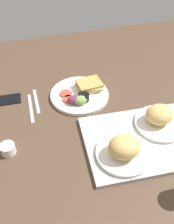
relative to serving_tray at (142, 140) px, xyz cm
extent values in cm
cube|color=#4C3828|center=(15.38, -20.97, -2.30)|extent=(190.00, 150.00, 3.00)
cube|color=#B2B2AD|center=(0.00, 0.00, 0.00)|extent=(47.06, 35.87, 1.60)
cylinder|color=white|center=(-10.00, -5.00, 1.50)|extent=(20.80, 20.80, 1.40)
ellipsoid|color=#DBB266|center=(-9.07, -5.75, 6.05)|extent=(11.31, 9.76, 7.71)
cylinder|color=white|center=(10.00, 5.00, 1.50)|extent=(20.58, 20.58, 1.40)
ellipsoid|color=#DBB266|center=(10.41, 5.67, 6.22)|extent=(11.78, 10.17, 8.03)
cylinder|color=white|center=(16.63, -33.22, 0.00)|extent=(27.12, 27.12, 1.60)
cube|color=#DBB266|center=(11.21, -35.66, 1.50)|extent=(11.79, 9.99, 1.40)
cube|color=#B2C66B|center=(11.21, -35.66, 2.70)|extent=(12.02, 10.29, 1.00)
cube|color=tan|center=(11.21, -35.66, 3.90)|extent=(11.79, 9.99, 1.40)
cylinder|color=#D14738|center=(22.73, -34.58, 1.20)|extent=(5.60, 5.60, 0.80)
cylinder|color=#D14738|center=(22.33, -30.24, 1.20)|extent=(5.60, 5.60, 0.80)
cylinder|color=black|center=(15.95, -28.48, 2.30)|extent=(5.20, 5.20, 3.00)
cylinder|color=#EFEACC|center=(15.95, -28.48, 3.40)|extent=(4.26, 4.26, 0.60)
ellipsoid|color=#729E4C|center=(17.99, -26.72, 2.60)|extent=(6.00, 4.80, 3.60)
ellipsoid|color=#6B2D47|center=(20.43, -27.80, 2.60)|extent=(6.00, 4.80, 3.60)
cylinder|color=silver|center=(50.66, -8.94, 1.20)|extent=(5.60, 5.60, 4.00)
cube|color=#B7B7BC|center=(36.63, -35.22, -0.55)|extent=(1.56, 17.01, 0.50)
cube|color=#B7B7BC|center=(39.63, -31.22, -0.55)|extent=(1.97, 19.03, 0.50)
cube|color=black|center=(50.49, -39.87, -0.40)|extent=(14.81, 8.05, 0.80)
camera|label=1|loc=(38.96, 57.20, 77.79)|focal=41.60mm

